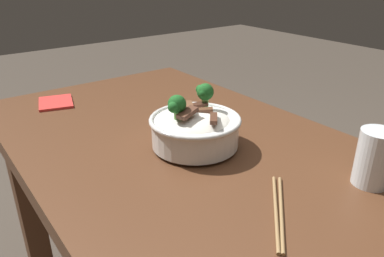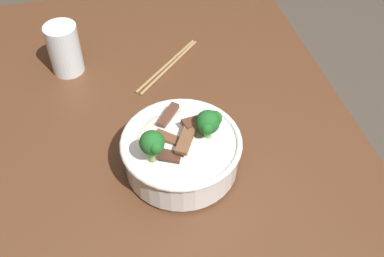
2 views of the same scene
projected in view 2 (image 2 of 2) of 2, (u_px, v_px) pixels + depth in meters
dining_table at (185, 201)px, 1.04m from camera, size 1.38×0.78×0.76m
rice_bowl at (182, 150)px, 0.91m from camera, size 0.23×0.23×0.15m
drinking_glass at (65, 52)px, 1.12m from camera, size 0.08×0.08×0.12m
chopsticks_pair at (168, 66)px, 1.16m from camera, size 0.17×0.18×0.01m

